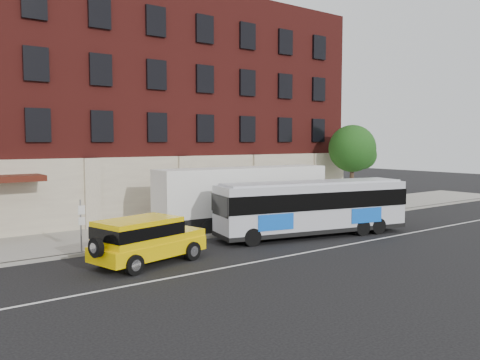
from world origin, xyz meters
TOP-DOWN VIEW (x-y plane):
  - ground at (0.00, 0.00)m, footprint 120.00×120.00m
  - sidewalk at (0.00, 9.00)m, footprint 60.00×6.00m
  - kerb at (0.00, 6.00)m, footprint 60.00×0.25m
  - lane_line at (0.00, 0.50)m, footprint 60.00×0.12m
  - building at (-0.01, 16.92)m, footprint 30.00×12.10m
  - sign_pole at (-8.50, 6.15)m, footprint 0.30×0.20m
  - street_tree at (13.54, 9.48)m, footprint 3.60×3.60m
  - city_bus at (3.01, 3.16)m, footprint 11.02×4.57m
  - yellow_suv at (-6.97, 2.92)m, footprint 5.23×3.09m
  - shipping_container at (1.46, 7.32)m, footprint 10.84×2.89m

SIDE VIEW (x-z plane):
  - ground at x=0.00m, z-range 0.00..0.00m
  - lane_line at x=0.00m, z-range 0.00..0.01m
  - sidewalk at x=0.00m, z-range 0.00..0.15m
  - kerb at x=0.00m, z-range 0.00..0.15m
  - yellow_suv at x=-6.97m, z-range 0.14..2.09m
  - sign_pole at x=-8.50m, z-range 0.20..2.70m
  - city_bus at x=3.01m, z-range 0.15..3.11m
  - shipping_container at x=1.46m, z-range -0.02..3.55m
  - street_tree at x=13.54m, z-range 1.31..7.51m
  - building at x=-0.01m, z-range 0.08..15.08m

